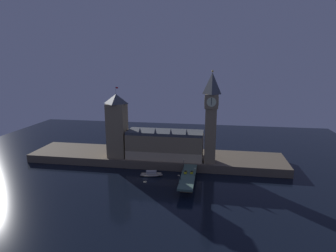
# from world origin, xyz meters

# --- Properties ---
(ground_plane) EXTENTS (400.00, 400.00, 0.00)m
(ground_plane) POSITION_xyz_m (0.00, 0.00, 0.00)
(ground_plane) COLOR black
(embankment) EXTENTS (220.00, 42.00, 6.75)m
(embankment) POSITION_xyz_m (0.00, 39.00, 3.38)
(embankment) COLOR brown
(embankment) RESTS_ON ground_plane
(parliament_hall) EXTENTS (63.05, 22.09, 27.50)m
(parliament_hall) POSITION_xyz_m (10.01, 31.37, 18.17)
(parliament_hall) COLOR #8E7A56
(parliament_hall) RESTS_ON embankment
(clock_tower) EXTENTS (10.75, 10.86, 72.85)m
(clock_tower) POSITION_xyz_m (47.37, 25.84, 45.36)
(clock_tower) COLOR #8E7A56
(clock_tower) RESTS_ON embankment
(victoria_tower) EXTENTS (15.20, 15.20, 59.25)m
(victoria_tower) POSITION_xyz_m (-30.46, 28.95, 33.51)
(victoria_tower) COLOR #8E7A56
(victoria_tower) RESTS_ON embankment
(bridge) EXTENTS (10.02, 46.00, 6.85)m
(bridge) POSITION_xyz_m (32.90, -5.00, 4.75)
(bridge) COLOR #476656
(bridge) RESTS_ON ground_plane
(car_northbound_lead) EXTENTS (2.05, 4.48, 1.56)m
(car_northbound_lead) POSITION_xyz_m (30.70, -0.66, 7.58)
(car_northbound_lead) COLOR yellow
(car_northbound_lead) RESTS_ON bridge
(car_southbound_trail) EXTENTS (1.88, 4.15, 1.53)m
(car_southbound_trail) POSITION_xyz_m (35.11, -0.15, 7.57)
(car_southbound_trail) COLOR yellow
(car_southbound_trail) RESTS_ON bridge
(pedestrian_near_rail) EXTENTS (0.38, 0.38, 1.63)m
(pedestrian_near_rail) POSITION_xyz_m (28.49, -12.77, 7.71)
(pedestrian_near_rail) COLOR black
(pedestrian_near_rail) RESTS_ON bridge
(pedestrian_far_rail) EXTENTS (0.38, 0.38, 1.77)m
(pedestrian_far_rail) POSITION_xyz_m (28.49, 3.79, 7.79)
(pedestrian_far_rail) COLOR black
(pedestrian_far_rail) RESTS_ON bridge
(street_lamp_near) EXTENTS (1.34, 0.60, 6.26)m
(street_lamp_near) POSITION_xyz_m (28.09, -19.72, 10.77)
(street_lamp_near) COLOR #2D3333
(street_lamp_near) RESTS_ON bridge
(street_lamp_mid) EXTENTS (1.34, 0.60, 6.02)m
(street_lamp_mid) POSITION_xyz_m (37.71, -5.00, 10.62)
(street_lamp_mid) COLOR #2D3333
(street_lamp_mid) RESTS_ON bridge
(street_lamp_far) EXTENTS (1.34, 0.60, 7.09)m
(street_lamp_far) POSITION_xyz_m (28.09, 9.72, 11.28)
(street_lamp_far) COLOR #2D3333
(street_lamp_far) RESTS_ON bridge
(boat_upstream) EXTENTS (17.91, 8.18, 4.45)m
(boat_upstream) POSITION_xyz_m (3.90, 5.43, 1.62)
(boat_upstream) COLOR #B2A893
(boat_upstream) RESTS_ON ground_plane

